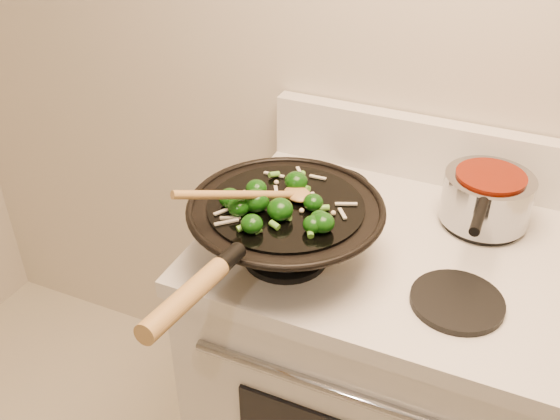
% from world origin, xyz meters
% --- Properties ---
extents(stove, '(0.78, 0.67, 1.08)m').
position_xyz_m(stove, '(-0.16, 1.17, 0.47)').
color(stove, white).
rests_on(stove, ground).
extents(wok, '(0.40, 0.67, 0.19)m').
position_xyz_m(wok, '(-0.34, 1.01, 1.00)').
color(wok, black).
rests_on(wok, stove).
extents(stirfry, '(0.26, 0.28, 0.05)m').
position_xyz_m(stirfry, '(-0.36, 0.99, 1.07)').
color(stirfry, '#0D3909').
rests_on(stirfry, wok).
extents(wooden_spoon, '(0.20, 0.27, 0.10)m').
position_xyz_m(wooden_spoon, '(-0.37, 0.99, 1.09)').
color(wooden_spoon, '#A1773F').
rests_on(wooden_spoon, wok).
extents(saucepan, '(0.20, 0.32, 0.12)m').
position_xyz_m(saucepan, '(0.02, 1.32, 0.99)').
color(saucepan, '#919499').
rests_on(saucepan, stove).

